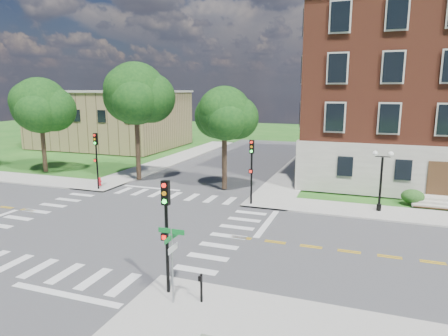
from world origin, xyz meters
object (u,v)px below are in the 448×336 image
(traffic_signal_se, at_px, (166,222))
(twin_lamp_west, at_px, (381,177))
(fire_hydrant, at_px, (100,182))
(push_button_post, at_px, (201,286))
(street_sign_pole, at_px, (172,251))
(traffic_signal_nw, at_px, (96,154))
(traffic_signal_ne, at_px, (252,163))

(traffic_signal_se, height_order, twin_lamp_west, traffic_signal_se)
(fire_hydrant, bearing_deg, twin_lamp_west, 0.85)
(push_button_post, bearing_deg, street_sign_pole, -157.97)
(traffic_signal_nw, bearing_deg, fire_hydrant, 121.67)
(push_button_post, xyz_separation_m, fire_hydrant, (-16.27, 15.26, -0.33))
(traffic_signal_ne, distance_m, traffic_signal_nw, 13.61)
(traffic_signal_nw, relative_size, street_sign_pole, 1.55)
(traffic_signal_nw, height_order, street_sign_pole, traffic_signal_nw)
(traffic_signal_se, xyz_separation_m, street_sign_pole, (0.59, -0.69, -0.88))
(push_button_post, distance_m, fire_hydrant, 22.31)
(twin_lamp_west, bearing_deg, traffic_signal_se, -119.15)
(traffic_signal_se, height_order, push_button_post, traffic_signal_se)
(traffic_signal_ne, relative_size, push_button_post, 4.00)
(traffic_signal_ne, distance_m, twin_lamp_west, 9.07)
(twin_lamp_west, height_order, fire_hydrant, twin_lamp_west)
(fire_hydrant, bearing_deg, street_sign_pole, -45.81)
(traffic_signal_nw, relative_size, fire_hydrant, 6.40)
(fire_hydrant, bearing_deg, traffic_signal_ne, -4.04)
(twin_lamp_west, bearing_deg, traffic_signal_nw, -176.48)
(push_button_post, relative_size, fire_hydrant, 1.60)
(fire_hydrant, bearing_deg, traffic_signal_se, -45.65)
(traffic_signal_ne, bearing_deg, push_button_post, -81.96)
(traffic_signal_ne, height_order, fire_hydrant, traffic_signal_ne)
(street_sign_pole, relative_size, fire_hydrant, 4.13)
(traffic_signal_se, xyz_separation_m, push_button_post, (1.62, -0.28, -2.39))
(street_sign_pole, height_order, push_button_post, street_sign_pole)
(twin_lamp_west, relative_size, fire_hydrant, 5.64)
(traffic_signal_ne, xyz_separation_m, fire_hydrant, (-14.26, 1.01, -2.72))
(street_sign_pole, distance_m, push_button_post, 1.88)
(traffic_signal_ne, distance_m, fire_hydrant, 14.55)
(traffic_signal_se, bearing_deg, traffic_signal_ne, 91.60)
(traffic_signal_se, bearing_deg, push_button_post, -9.65)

